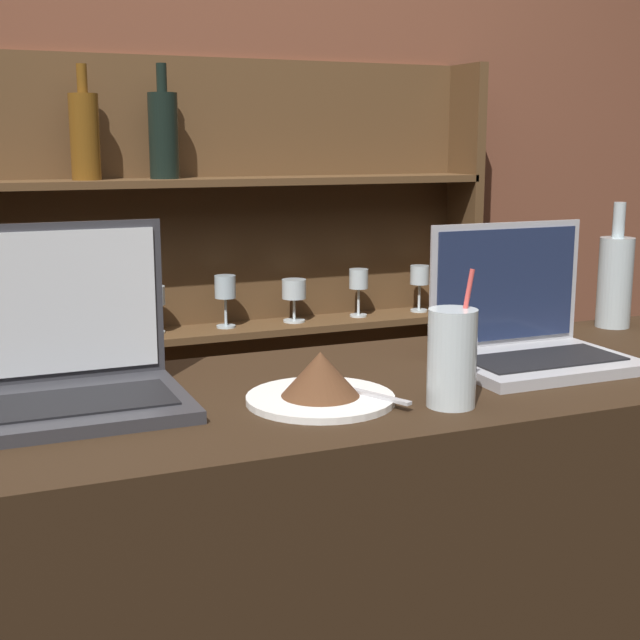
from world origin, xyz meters
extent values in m
cube|color=brown|center=(0.00, 1.54, 1.35)|extent=(7.00, 0.06, 2.70)
cube|color=brown|center=(0.87, 1.42, 0.83)|extent=(0.03, 0.18, 1.67)
cube|color=brown|center=(0.10, 1.50, 0.83)|extent=(1.57, 0.02, 1.67)
cube|color=brown|center=(0.10, 1.42, 0.50)|extent=(1.53, 0.18, 0.02)
cube|color=brown|center=(0.10, 1.42, 0.92)|extent=(1.53, 0.18, 0.02)
cube|color=brown|center=(0.10, 1.42, 1.34)|extent=(1.53, 0.18, 0.02)
cylinder|color=silver|center=(-0.31, 1.42, 0.93)|extent=(0.06, 0.06, 0.01)
cylinder|color=silver|center=(-0.31, 1.42, 0.96)|extent=(0.01, 0.01, 0.06)
cylinder|color=silver|center=(-0.31, 1.42, 1.02)|extent=(0.06, 0.06, 0.05)
cylinder|color=silver|center=(-0.11, 1.42, 0.93)|extent=(0.06, 0.06, 0.01)
cylinder|color=silver|center=(-0.11, 1.42, 0.97)|extent=(0.01, 0.01, 0.07)
cylinder|color=silver|center=(-0.11, 1.42, 1.03)|extent=(0.07, 0.07, 0.05)
cylinder|color=silver|center=(0.10, 1.42, 0.93)|extent=(0.05, 0.05, 0.01)
cylinder|color=silver|center=(0.10, 1.42, 0.97)|extent=(0.01, 0.01, 0.08)
cylinder|color=silver|center=(0.10, 1.42, 1.04)|extent=(0.06, 0.06, 0.06)
cylinder|color=silver|center=(0.31, 1.42, 0.93)|extent=(0.06, 0.06, 0.01)
cylinder|color=silver|center=(0.31, 1.42, 0.97)|extent=(0.01, 0.01, 0.06)
cylinder|color=silver|center=(0.31, 1.42, 1.03)|extent=(0.07, 0.07, 0.06)
cylinder|color=silver|center=(0.51, 1.42, 0.93)|extent=(0.05, 0.05, 0.01)
cylinder|color=silver|center=(0.51, 1.42, 0.97)|extent=(0.01, 0.01, 0.08)
cylinder|color=silver|center=(0.51, 1.42, 1.04)|extent=(0.06, 0.06, 0.06)
cylinder|color=silver|center=(0.72, 1.42, 0.93)|extent=(0.05, 0.05, 0.01)
cylinder|color=silver|center=(0.72, 1.42, 0.97)|extent=(0.01, 0.01, 0.08)
cylinder|color=silver|center=(0.72, 1.42, 1.04)|extent=(0.06, 0.06, 0.06)
cylinder|color=black|center=(-0.06, 1.42, 1.46)|extent=(0.08, 0.08, 0.22)
cylinder|color=black|center=(-0.06, 1.42, 1.61)|extent=(0.03, 0.03, 0.07)
cylinder|color=brown|center=(-0.26, 1.42, 1.45)|extent=(0.08, 0.08, 0.22)
cylinder|color=brown|center=(-0.26, 1.42, 1.60)|extent=(0.03, 0.03, 0.07)
cube|color=#333338|center=(-0.46, 0.28, 1.08)|extent=(0.30, 0.24, 0.02)
cube|color=black|center=(-0.46, 0.26, 1.10)|extent=(0.26, 0.13, 0.00)
cube|color=#333338|center=(-0.46, 0.40, 1.21)|extent=(0.30, 0.00, 0.24)
cube|color=silver|center=(-0.46, 0.39, 1.21)|extent=(0.28, 0.01, 0.21)
cube|color=#ADADB2|center=(0.28, 0.23, 1.08)|extent=(0.30, 0.22, 0.02)
cube|color=black|center=(0.28, 0.22, 1.10)|extent=(0.25, 0.12, 0.00)
cube|color=#ADADB2|center=(0.28, 0.33, 1.20)|extent=(0.30, 0.00, 0.21)
cube|color=#1E2847|center=(0.28, 0.33, 1.20)|extent=(0.28, 0.01, 0.19)
cylinder|color=white|center=(-0.13, 0.19, 1.08)|extent=(0.21, 0.21, 0.01)
cone|color=#51301C|center=(-0.13, 0.19, 1.12)|extent=(0.11, 0.11, 0.06)
cube|color=#B7B7BC|center=(-0.07, 0.17, 1.09)|extent=(0.08, 0.16, 0.00)
cylinder|color=silver|center=(0.03, 0.10, 1.15)|extent=(0.07, 0.07, 0.14)
cylinder|color=#E04C47|center=(0.04, 0.10, 1.17)|extent=(0.04, 0.01, 0.19)
cylinder|color=#B2C1C6|center=(0.62, 0.45, 1.17)|extent=(0.07, 0.07, 0.18)
cylinder|color=#B2C1C6|center=(0.62, 0.45, 1.29)|extent=(0.02, 0.02, 0.07)
camera|label=1|loc=(-0.61, -0.95, 1.45)|focal=50.00mm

